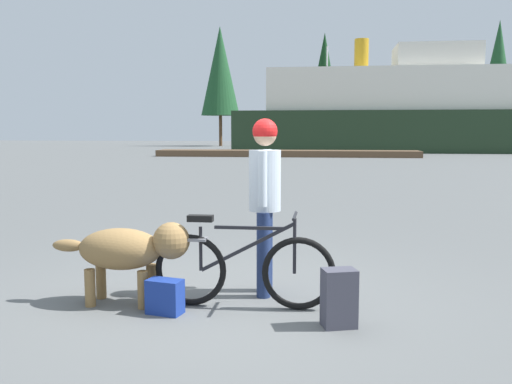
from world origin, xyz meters
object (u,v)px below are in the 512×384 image
Objects in this scene: handbag_pannier at (165,297)px; bicycle at (242,268)px; ferry_boat at (401,112)px; sailboat_moored at (326,144)px; person_cyclist at (265,189)px; dog at (129,250)px; backpack at (339,298)px.

bicycle is at bearing 21.41° from handbag_pannier.
handbag_pannier is at bearing -100.39° from ferry_boat.
ferry_boat is 7.53m from sailboat_moored.
person_cyclist is at bearing -99.38° from ferry_boat.
bicycle is at bearing 1.27° from dog.
sailboat_moored is at bearing 87.55° from dog.
bicycle is 1.10m from dog.
person_cyclist reaches higher than handbag_pannier.
bicycle is 40.08m from ferry_boat.
sailboat_moored is (0.61, 43.00, -0.58)m from person_cyclist.
person_cyclist is at bearing 21.04° from dog.
backpack is 40.35m from ferry_boat.
sailboat_moored is (-5.83, 4.02, -2.57)m from ferry_boat.
bicycle is at bearing -91.02° from sailboat_moored.
backpack is (1.98, -0.38, -0.28)m from dog.
handbag_pannier is at bearing -139.21° from person_cyclist.
backpack is at bearing -24.44° from bicycle.
sailboat_moored is (1.45, 43.72, 0.35)m from handbag_pannier.
dog is (-1.09, -0.02, 0.15)m from bicycle.
bicycle is 0.86m from person_cyclist.
dog is at bearing 149.81° from handbag_pannier.
ferry_boat is (7.69, 39.46, 2.54)m from dog.
backpack is 0.02× the size of ferry_boat.
person_cyclist is at bearing -90.81° from sailboat_moored.
person_cyclist is 1.41m from backpack.
dog is 2.73× the size of backpack.
handbag_pannier is (0.41, -0.24, -0.37)m from dog.
handbag_pannier is 0.01× the size of ferry_boat.
person_cyclist is 0.07× the size of ferry_boat.
person_cyclist is 43.01m from sailboat_moored.
ferry_boat is at bearing 80.62° from person_cyclist.
dog is 0.61m from handbag_pannier.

